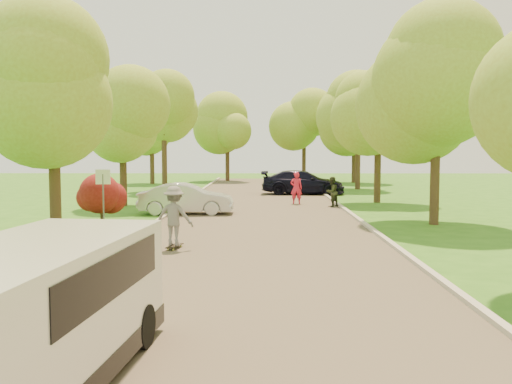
{
  "coord_description": "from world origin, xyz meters",
  "views": [
    {
      "loc": [
        0.12,
        -17.06,
        2.97
      ],
      "look_at": [
        -0.12,
        4.5,
        1.3
      ],
      "focal_mm": 40.0,
      "sensor_mm": 36.0,
      "label": 1
    }
  ],
  "objects_px": {
    "street_sign": "(103,186)",
    "person_striped": "(296,188)",
    "minivan": "(34,313)",
    "dark_sedan": "(303,182)",
    "longboard": "(175,246)",
    "person_olive": "(332,192)",
    "silver_sedan": "(186,199)",
    "skateboarder": "(174,216)"
  },
  "relations": [
    {
      "from": "longboard",
      "to": "skateboarder",
      "type": "bearing_deg",
      "value": -153.8
    },
    {
      "from": "skateboarder",
      "to": "silver_sedan",
      "type": "bearing_deg",
      "value": -72.4
    },
    {
      "from": "longboard",
      "to": "silver_sedan",
      "type": "bearing_deg",
      "value": -72.4
    },
    {
      "from": "street_sign",
      "to": "minivan",
      "type": "relative_size",
      "value": 0.43
    },
    {
      "from": "dark_sedan",
      "to": "person_olive",
      "type": "xyz_separation_m",
      "value": [
        0.91,
        -7.75,
        -0.01
      ]
    },
    {
      "from": "minivan",
      "to": "person_olive",
      "type": "xyz_separation_m",
      "value": [
        6.3,
        21.89,
        -0.2
      ]
    },
    {
      "from": "skateboarder",
      "to": "street_sign",
      "type": "bearing_deg",
      "value": -41.42
    },
    {
      "from": "minivan",
      "to": "silver_sedan",
      "type": "xyz_separation_m",
      "value": [
        -0.64,
        18.63,
        -0.26
      ]
    },
    {
      "from": "street_sign",
      "to": "dark_sedan",
      "type": "bearing_deg",
      "value": 60.95
    },
    {
      "from": "silver_sedan",
      "to": "person_striped",
      "type": "xyz_separation_m",
      "value": [
        5.22,
        4.65,
        0.16
      ]
    },
    {
      "from": "minivan",
      "to": "longboard",
      "type": "bearing_deg",
      "value": 94.48
    },
    {
      "from": "silver_sedan",
      "to": "person_olive",
      "type": "bearing_deg",
      "value": -64.98
    },
    {
      "from": "person_olive",
      "to": "street_sign",
      "type": "bearing_deg",
      "value": -4.57
    },
    {
      "from": "street_sign",
      "to": "longboard",
      "type": "height_order",
      "value": "street_sign"
    },
    {
      "from": "street_sign",
      "to": "person_striped",
      "type": "distance_m",
      "value": 11.87
    },
    {
      "from": "street_sign",
      "to": "person_olive",
      "type": "distance_m",
      "value": 12.14
    },
    {
      "from": "person_striped",
      "to": "dark_sedan",
      "type": "bearing_deg",
      "value": -94.07
    },
    {
      "from": "silver_sedan",
      "to": "skateboarder",
      "type": "height_order",
      "value": "skateboarder"
    },
    {
      "from": "street_sign",
      "to": "dark_sedan",
      "type": "relative_size",
      "value": 0.41
    },
    {
      "from": "longboard",
      "to": "person_olive",
      "type": "height_order",
      "value": "person_olive"
    },
    {
      "from": "street_sign",
      "to": "person_striped",
      "type": "relative_size",
      "value": 1.27
    },
    {
      "from": "longboard",
      "to": "person_olive",
      "type": "distance_m",
      "value": 13.59
    },
    {
      "from": "minivan",
      "to": "skateboarder",
      "type": "distance_m",
      "value": 9.76
    },
    {
      "from": "dark_sedan",
      "to": "person_striped",
      "type": "xyz_separation_m",
      "value": [
        -0.8,
        -6.37,
        0.09
      ]
    },
    {
      "from": "dark_sedan",
      "to": "longboard",
      "type": "distance_m",
      "value": 20.56
    },
    {
      "from": "street_sign",
      "to": "person_striped",
      "type": "height_order",
      "value": "street_sign"
    },
    {
      "from": "silver_sedan",
      "to": "person_striped",
      "type": "distance_m",
      "value": 6.99
    },
    {
      "from": "silver_sedan",
      "to": "dark_sedan",
      "type": "distance_m",
      "value": 12.55
    },
    {
      "from": "dark_sedan",
      "to": "street_sign",
      "type": "bearing_deg",
      "value": 154.35
    },
    {
      "from": "silver_sedan",
      "to": "longboard",
      "type": "relative_size",
      "value": 4.56
    },
    {
      "from": "longboard",
      "to": "dark_sedan",
      "type": "bearing_deg",
      "value": -92.44
    },
    {
      "from": "skateboarder",
      "to": "person_olive",
      "type": "distance_m",
      "value": 13.57
    },
    {
      "from": "street_sign",
      "to": "silver_sedan",
      "type": "height_order",
      "value": "street_sign"
    },
    {
      "from": "silver_sedan",
      "to": "minivan",
      "type": "bearing_deg",
      "value": -178.22
    },
    {
      "from": "silver_sedan",
      "to": "person_olive",
      "type": "relative_size",
      "value": 2.78
    },
    {
      "from": "skateboarder",
      "to": "person_striped",
      "type": "relative_size",
      "value": 1.02
    },
    {
      "from": "street_sign",
      "to": "skateboarder",
      "type": "height_order",
      "value": "street_sign"
    },
    {
      "from": "minivan",
      "to": "longboard",
      "type": "xyz_separation_m",
      "value": [
        0.21,
        9.76,
        -0.86
      ]
    },
    {
      "from": "street_sign",
      "to": "person_olive",
      "type": "relative_size",
      "value": 1.43
    },
    {
      "from": "silver_sedan",
      "to": "longboard",
      "type": "bearing_deg",
      "value": -174.73
    },
    {
      "from": "street_sign",
      "to": "dark_sedan",
      "type": "distance_m",
      "value": 17.58
    },
    {
      "from": "street_sign",
      "to": "silver_sedan",
      "type": "xyz_separation_m",
      "value": [
        2.5,
        4.34,
        -0.87
      ]
    }
  ]
}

